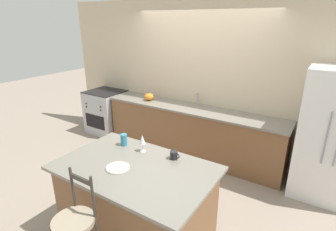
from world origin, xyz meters
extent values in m
plane|color=gray|center=(0.00, 0.00, 0.00)|extent=(18.00, 18.00, 0.00)
cube|color=beige|center=(0.00, 0.66, 1.35)|extent=(6.00, 0.07, 2.70)
cube|color=brown|center=(0.00, 0.36, 0.44)|extent=(3.25, 0.61, 0.87)
cube|color=gray|center=(0.00, 0.36, 0.89)|extent=(3.29, 0.64, 0.03)
cube|color=black|center=(0.00, 0.36, 0.90)|extent=(0.56, 0.33, 0.01)
cylinder|color=#ADAFB5|center=(0.00, 0.57, 1.02)|extent=(0.02, 0.02, 0.22)
cylinder|color=#ADAFB5|center=(0.00, 0.51, 1.12)|extent=(0.02, 0.12, 0.02)
cube|color=brown|center=(0.41, -1.70, 0.43)|extent=(1.53, 0.93, 0.87)
cube|color=gray|center=(0.41, -1.70, 0.89)|extent=(1.65, 1.05, 0.03)
cube|color=white|center=(2.11, 0.30, 0.90)|extent=(0.81, 0.68, 1.79)
cylinder|color=#939399|center=(2.05, -0.06, 0.99)|extent=(0.02, 0.02, 0.68)
cube|color=#ADAFB5|center=(-2.04, 0.30, 0.45)|extent=(0.74, 0.69, 0.91)
cube|color=black|center=(-2.04, -0.05, 0.34)|extent=(0.53, 0.01, 0.29)
cube|color=black|center=(-2.04, 0.30, 0.91)|extent=(0.74, 0.69, 0.02)
cylinder|color=black|center=(-2.25, -0.06, 0.71)|extent=(0.03, 0.02, 0.03)
cylinder|color=black|center=(-1.83, -0.06, 0.71)|extent=(0.03, 0.02, 0.03)
cylinder|color=black|center=(-2.25, -0.06, 0.63)|extent=(0.03, 0.02, 0.03)
cylinder|color=black|center=(-1.83, -0.06, 0.63)|extent=(0.03, 0.02, 0.03)
cylinder|color=gray|center=(0.37, -2.47, 0.75)|extent=(0.35, 0.35, 0.04)
cylinder|color=#332D28|center=(0.24, -2.34, 0.97)|extent=(0.02, 0.02, 0.39)
cylinder|color=#332D28|center=(0.50, -2.34, 0.97)|extent=(0.02, 0.02, 0.39)
cube|color=#332D28|center=(0.37, -2.34, 1.09)|extent=(0.25, 0.02, 0.04)
cylinder|color=beige|center=(0.29, -1.82, 0.91)|extent=(0.25, 0.25, 0.01)
torus|color=beige|center=(0.29, -1.82, 0.92)|extent=(0.24, 0.24, 0.01)
cylinder|color=white|center=(0.27, -1.39, 0.91)|extent=(0.07, 0.07, 0.00)
cylinder|color=white|center=(0.27, -1.39, 0.95)|extent=(0.01, 0.01, 0.09)
cone|color=white|center=(0.27, -1.39, 1.05)|extent=(0.07, 0.07, 0.11)
cylinder|color=#232326|center=(0.67, -1.34, 0.95)|extent=(0.08, 0.08, 0.09)
torus|color=#232326|center=(0.71, -1.34, 0.95)|extent=(0.06, 0.01, 0.06)
cylinder|color=teal|center=(-0.01, -1.38, 0.98)|extent=(0.08, 0.08, 0.14)
ellipsoid|color=orange|center=(-0.88, 0.30, 0.98)|extent=(0.18, 0.18, 0.14)
cylinder|color=brown|center=(-0.88, 0.30, 1.06)|extent=(0.02, 0.02, 0.02)
camera|label=1|loc=(1.98, -3.51, 2.33)|focal=28.00mm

